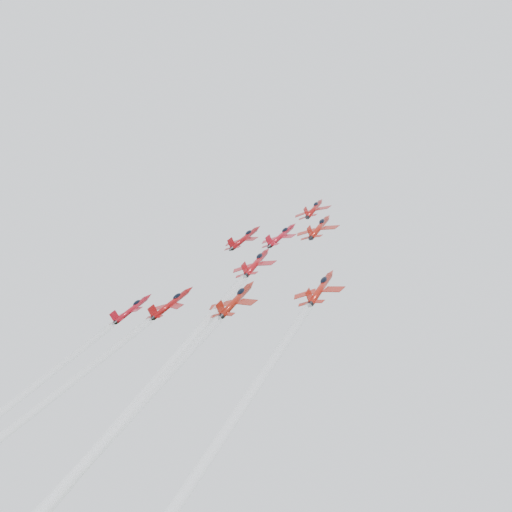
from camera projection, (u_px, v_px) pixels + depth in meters
The scene contains 6 objects.
jet_lead at pixel (314, 209), 144.87m from camera, with size 10.14×12.19×10.07m.
jet_row2_left at pixel (245, 238), 144.66m from camera, with size 10.38×12.48×10.32m.
jet_row2_center at pixel (281, 235), 134.02m from camera, with size 9.76×11.73×9.70m.
jet_row2_right at pixel (320, 227), 128.37m from camera, with size 10.37×12.46×10.30m.
jet_center at pixel (100, 421), 82.23m from camera, with size 10.50×89.02×74.19m.
jet_rear_farright at pixel (167, 497), 60.11m from camera, with size 9.41×79.75×66.47m.
Camera 1 is at (69.96, -96.66, 129.93)m, focal length 40.00 mm.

